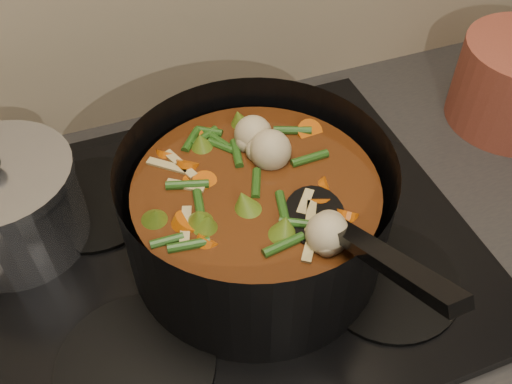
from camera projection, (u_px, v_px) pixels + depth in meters
name	position (u px, v px, depth m)	size (l,w,h in m)	color
stovetop	(233.00, 244.00, 0.77)	(0.62, 0.54, 0.03)	black
stockpot	(256.00, 213.00, 0.69)	(0.36, 0.45, 0.24)	black
saucepan	(9.00, 205.00, 0.72)	(0.19, 0.19, 0.15)	silver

